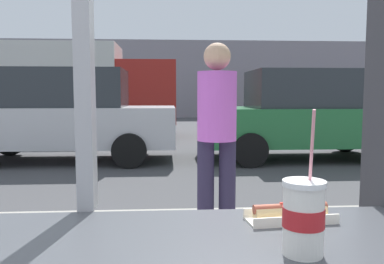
% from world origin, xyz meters
% --- Properties ---
extents(ground_plane, '(60.00, 60.00, 0.00)m').
position_xyz_m(ground_plane, '(0.00, 8.00, 0.00)').
color(ground_plane, '#424244').
extents(building_facade_far, '(28.00, 1.20, 4.43)m').
position_xyz_m(building_facade_far, '(0.00, 22.44, 2.22)').
color(building_facade_far, gray).
rests_on(building_facade_far, ground).
extents(soda_cup_left, '(0.10, 0.10, 0.32)m').
position_xyz_m(soda_cup_left, '(0.55, -0.32, 1.07)').
color(soda_cup_left, silver).
rests_on(soda_cup_left, window_counter).
extents(hotdog_tray_far, '(0.25, 0.12, 0.05)m').
position_xyz_m(hotdog_tray_far, '(0.59, -0.09, 1.01)').
color(hotdog_tray_far, silver).
rests_on(hotdog_tray_far, window_counter).
extents(parked_car_silver, '(4.46, 1.90, 1.84)m').
position_xyz_m(parked_car_silver, '(-1.80, 6.95, 0.92)').
color(parked_car_silver, '#BCBCC1').
rests_on(parked_car_silver, ground).
extents(parked_car_green, '(4.26, 2.08, 1.83)m').
position_xyz_m(parked_car_green, '(3.11, 6.95, 0.92)').
color(parked_car_green, '#236B38').
rests_on(parked_car_green, ground).
extents(box_truck, '(6.78, 2.44, 2.85)m').
position_xyz_m(box_truck, '(-2.99, 11.46, 1.57)').
color(box_truck, beige).
rests_on(box_truck, ground).
extents(pedestrian, '(0.32, 0.32, 1.63)m').
position_xyz_m(pedestrian, '(0.66, 2.07, 1.06)').
color(pedestrian, '#28223D').
rests_on(pedestrian, sidewalk_strip).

